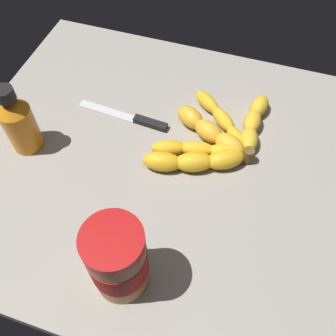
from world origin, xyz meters
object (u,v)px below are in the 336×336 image
banana_bunch (214,138)px  peanut_butter_jar (118,260)px  butter_knife (131,117)px  honey_bottle (18,122)px

banana_bunch → peanut_butter_jar: (-6.80, -29.49, 5.60)cm
banana_bunch → butter_knife: size_ratio=1.27×
banana_bunch → honey_bottle: bearing=-162.0°
honey_bottle → banana_bunch: bearing=18.0°
honey_bottle → butter_knife: bearing=36.5°
banana_bunch → butter_knife: bearing=176.5°
banana_bunch → peanut_butter_jar: peanut_butter_jar is taller
banana_bunch → butter_knife: banana_bunch is taller
banana_bunch → honey_bottle: 35.78cm
peanut_butter_jar → banana_bunch: bearing=77.0°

